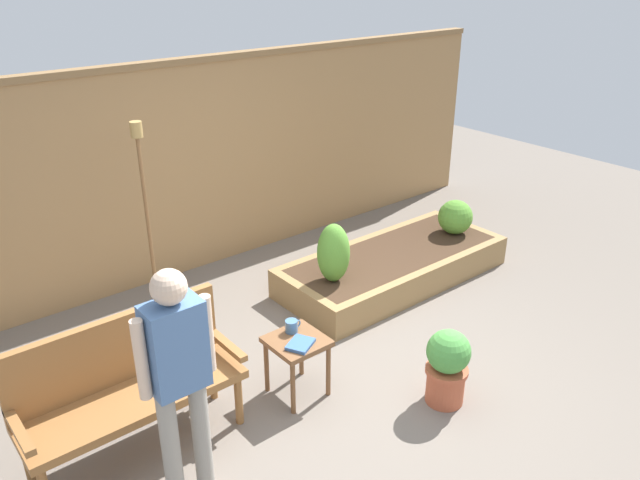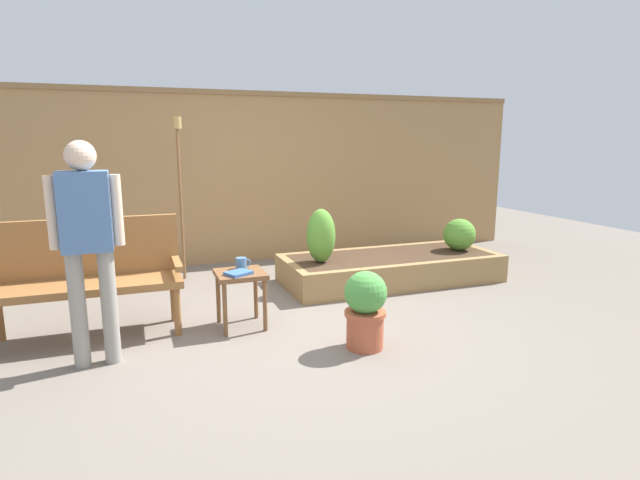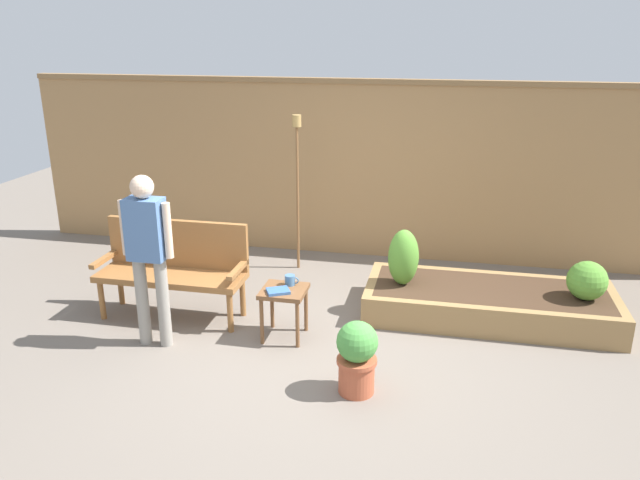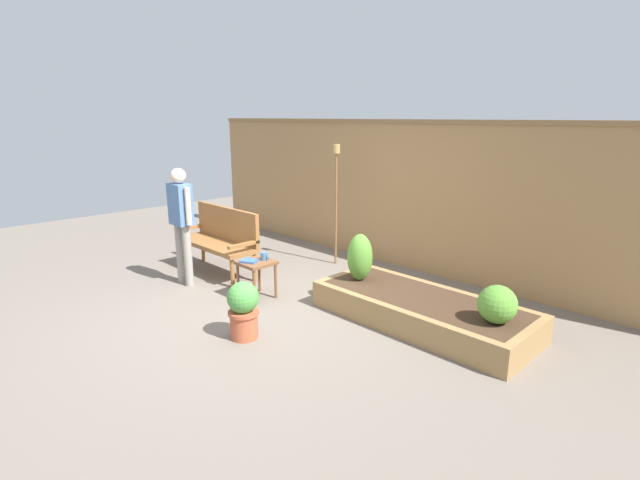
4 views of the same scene
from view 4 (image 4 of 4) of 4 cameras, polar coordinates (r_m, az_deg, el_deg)
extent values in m
plane|color=#70665B|center=(5.69, -7.35, -8.26)|extent=(14.00, 14.00, 0.00)
cube|color=#A37A4C|center=(7.20, 9.08, 5.27)|extent=(8.40, 0.10, 2.10)
cube|color=olive|center=(7.11, 9.44, 13.88)|extent=(8.40, 0.14, 0.06)
cylinder|color=#936033|center=(6.56, -7.88, -3.25)|extent=(0.06, 0.06, 0.40)
cylinder|color=#936033|center=(6.37, -10.48, -3.93)|extent=(0.06, 0.06, 0.40)
cylinder|color=#936033|center=(7.62, -13.86, -1.01)|extent=(0.06, 0.06, 0.40)
cylinder|color=#936033|center=(7.46, -16.22, -1.52)|extent=(0.06, 0.06, 0.40)
cube|color=#936033|center=(6.93, -12.42, -0.52)|extent=(1.44, 0.48, 0.06)
cube|color=#936033|center=(6.97, -11.09, 1.94)|extent=(1.44, 0.06, 0.48)
cube|color=#936033|center=(7.48, -15.32, 1.44)|extent=(0.06, 0.48, 0.04)
cube|color=#936033|center=(6.34, -9.13, -0.55)|extent=(0.06, 0.48, 0.04)
cylinder|color=brown|center=(5.93, -5.34, -4.93)|extent=(0.04, 0.04, 0.44)
cylinder|color=brown|center=(5.74, -7.89, -5.68)|extent=(0.04, 0.04, 0.44)
cylinder|color=brown|center=(6.18, -7.29, -4.18)|extent=(0.04, 0.04, 0.44)
cylinder|color=brown|center=(6.00, -9.79, -4.87)|extent=(0.04, 0.04, 0.44)
cube|color=brown|center=(5.89, -7.66, -2.70)|extent=(0.40, 0.40, 0.04)
cylinder|color=teal|center=(5.90, -6.70, -1.93)|extent=(0.09, 0.09, 0.10)
torus|color=teal|center=(5.86, -6.39, -2.04)|extent=(0.07, 0.01, 0.07)
cube|color=#38609E|center=(5.85, -8.49, -2.50)|extent=(0.25, 0.23, 0.03)
cylinder|color=#B75638|center=(4.98, -9.09, -10.13)|extent=(0.28, 0.28, 0.26)
cylinder|color=#B75638|center=(4.92, -9.16, -8.59)|extent=(0.32, 0.32, 0.04)
sphere|color=#4C9942|center=(4.86, -9.24, -6.82)|extent=(0.32, 0.32, 0.32)
cube|color=#997547|center=(5.01, 9.17, -9.72)|extent=(2.40, 0.09, 0.30)
cube|color=#997547|center=(5.72, 14.64, -6.88)|extent=(2.40, 0.09, 0.30)
cube|color=#997547|center=(6.02, 2.87, -5.32)|extent=(0.09, 0.82, 0.30)
cube|color=#997547|center=(4.89, 23.64, -11.49)|extent=(0.09, 0.82, 0.30)
cube|color=#422D1E|center=(5.36, 12.09, -8.21)|extent=(2.22, 0.82, 0.30)
cylinder|color=brown|center=(5.73, 4.75, -4.48)|extent=(0.04, 0.04, 0.06)
ellipsoid|color=#569333|center=(5.65, 4.81, -2.07)|extent=(0.30, 0.30, 0.56)
cylinder|color=brown|center=(4.87, 20.34, -8.92)|extent=(0.04, 0.04, 0.06)
sphere|color=#569333|center=(4.82, 20.50, -7.24)|extent=(0.37, 0.37, 0.37)
cylinder|color=brown|center=(7.13, 1.93, 3.62)|extent=(0.03, 0.03, 1.68)
cylinder|color=#AD894C|center=(7.02, 2.00, 10.88)|extent=(0.10, 0.10, 0.13)
cylinder|color=gray|center=(6.52, -15.57, -1.85)|extent=(0.11, 0.11, 0.82)
cylinder|color=gray|center=(6.69, -16.41, -1.49)|extent=(0.11, 0.11, 0.82)
cube|color=#4C70A3|center=(6.46, -16.42, 4.13)|extent=(0.32, 0.20, 0.54)
cylinder|color=beige|center=(6.28, -15.55, 3.92)|extent=(0.07, 0.07, 0.49)
cylinder|color=beige|center=(6.63, -17.25, 4.34)|extent=(0.07, 0.07, 0.49)
sphere|color=beige|center=(6.40, -16.66, 7.39)|extent=(0.20, 0.20, 0.20)
camera|label=1|loc=(6.87, -44.65, 17.74)|focal=35.13mm
camera|label=2|loc=(5.40, -51.87, 2.22)|focal=28.51mm
camera|label=3|loc=(3.54, -74.42, 12.42)|focal=34.75mm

